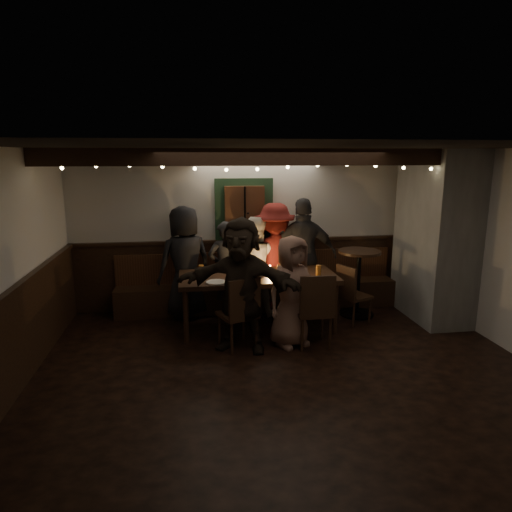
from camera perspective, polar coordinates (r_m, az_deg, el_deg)
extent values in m
cube|color=black|center=(5.64, 3.74, -14.04)|extent=(6.00, 5.00, 0.01)
cube|color=black|center=(5.05, 4.18, 13.49)|extent=(6.00, 5.00, 0.01)
cube|color=beige|center=(7.61, -0.05, 3.33)|extent=(6.00, 0.01, 2.60)
cube|color=beige|center=(5.43, -28.81, -2.01)|extent=(0.01, 5.00, 2.60)
cube|color=black|center=(7.74, -0.02, -2.19)|extent=(6.00, 0.05, 1.10)
cube|color=black|center=(5.64, -27.72, -9.41)|extent=(0.05, 5.00, 1.10)
cube|color=slate|center=(7.54, 21.51, 2.36)|extent=(0.70, 1.40, 2.60)
cube|color=black|center=(7.59, 0.25, -5.04)|extent=(4.60, 0.45, 0.45)
cube|color=#3C2010|center=(7.64, 0.05, -1.23)|extent=(4.60, 0.06, 0.50)
cube|color=#1B331E|center=(7.48, -1.51, 5.86)|extent=(0.95, 0.04, 1.00)
cube|color=#3C2010|center=(7.42, -1.45, 5.81)|extent=(0.64, 0.12, 0.76)
cube|color=black|center=(6.03, 2.06, 12.26)|extent=(6.00, 0.16, 0.22)
sphere|color=#FFE599|center=(6.10, -23.09, 10.07)|extent=(0.04, 0.04, 0.04)
sphere|color=#FFE599|center=(6.02, -19.37, 10.56)|extent=(0.04, 0.04, 0.04)
sphere|color=#FFE599|center=(5.96, -15.53, 10.85)|extent=(0.04, 0.04, 0.04)
sphere|color=#FFE599|center=(5.92, -11.61, 10.88)|extent=(0.04, 0.04, 0.04)
sphere|color=#FFE599|center=(5.91, -7.66, 10.77)|extent=(0.04, 0.04, 0.04)
sphere|color=#FFE599|center=(5.93, -3.72, 10.70)|extent=(0.04, 0.04, 0.04)
sphere|color=#FFE599|center=(5.98, 0.17, 10.80)|extent=(0.04, 0.04, 0.04)
sphere|color=#FFE599|center=(6.05, 3.98, 11.02)|extent=(0.04, 0.04, 0.04)
sphere|color=#FFE599|center=(6.15, 7.70, 11.18)|extent=(0.04, 0.04, 0.04)
sphere|color=#FFE599|center=(6.27, 11.29, 11.12)|extent=(0.04, 0.04, 0.04)
sphere|color=#FFE599|center=(6.42, 14.71, 10.84)|extent=(0.04, 0.04, 0.04)
sphere|color=#FFE599|center=(6.58, 17.96, 10.45)|extent=(0.04, 0.04, 0.04)
sphere|color=#FFE599|center=(6.77, 21.04, 10.13)|extent=(0.04, 0.04, 0.04)
sphere|color=#FFE599|center=(6.97, 23.96, 9.99)|extent=(0.04, 0.04, 0.04)
cube|color=black|center=(6.64, 0.25, -2.65)|extent=(2.27, 0.97, 0.06)
cylinder|color=black|center=(6.31, -8.75, -7.49)|extent=(0.08, 0.08, 0.75)
cylinder|color=black|center=(7.07, -8.73, -5.28)|extent=(0.08, 0.08, 0.75)
cylinder|color=black|center=(6.62, 9.86, -6.56)|extent=(0.08, 0.08, 0.75)
cylinder|color=black|center=(7.35, 7.92, -4.56)|extent=(0.08, 0.08, 0.75)
cylinder|color=#BF7226|center=(6.64, -6.87, -1.78)|extent=(0.08, 0.08, 0.15)
cylinder|color=#BF7226|center=(6.30, -2.79, -2.47)|extent=(0.08, 0.08, 0.15)
cylinder|color=silver|center=(6.80, -1.12, -1.35)|extent=(0.08, 0.08, 0.15)
cylinder|color=#BF7226|center=(6.61, 2.97, -1.77)|extent=(0.08, 0.08, 0.15)
cylinder|color=silver|center=(6.97, 4.11, -1.03)|extent=(0.08, 0.08, 0.15)
cylinder|color=#BF7226|center=(6.64, 7.82, -1.80)|extent=(0.08, 0.08, 0.15)
cylinder|color=white|center=(6.25, -4.98, -3.27)|extent=(0.28, 0.28, 0.02)
cube|color=#B2B2B7|center=(6.57, 0.32, -2.27)|extent=(0.17, 0.11, 0.05)
cylinder|color=#990C0C|center=(6.55, 0.04, -1.78)|extent=(0.04, 0.04, 0.17)
cylinder|color=gold|center=(6.56, 0.60, -1.76)|extent=(0.04, 0.04, 0.17)
cylinder|color=silver|center=(6.70, 1.74, -1.85)|extent=(0.05, 0.05, 0.09)
sphere|color=#FFB24C|center=(6.68, 1.74, -1.31)|extent=(0.03, 0.03, 0.03)
cube|color=black|center=(6.06, -2.32, -7.34)|extent=(0.58, 0.58, 0.04)
cube|color=black|center=(5.80, -1.42, -5.36)|extent=(0.43, 0.20, 0.51)
cylinder|color=black|center=(6.37, -1.61, -8.61)|extent=(0.04, 0.04, 0.44)
cylinder|color=black|center=(6.08, 0.03, -9.68)|extent=(0.04, 0.04, 0.44)
cylinder|color=black|center=(6.22, -4.58, -9.19)|extent=(0.04, 0.04, 0.44)
cylinder|color=black|center=(5.92, -3.05, -10.33)|extent=(0.04, 0.04, 0.44)
cube|color=black|center=(6.17, 7.12, -6.94)|extent=(0.46, 0.46, 0.04)
cube|color=black|center=(5.88, 7.73, -4.98)|extent=(0.46, 0.05, 0.53)
cylinder|color=black|center=(6.47, 8.25, -8.36)|extent=(0.04, 0.04, 0.45)
cylinder|color=black|center=(6.14, 9.23, -9.58)|extent=(0.04, 0.04, 0.45)
cylinder|color=black|center=(6.38, 4.98, -8.59)|extent=(0.04, 0.04, 0.45)
cylinder|color=black|center=(6.04, 5.79, -9.84)|extent=(0.04, 0.04, 0.45)
cube|color=black|center=(7.11, 12.22, -4.93)|extent=(0.54, 0.54, 0.04)
cube|color=black|center=(6.91, 11.21, -3.19)|extent=(0.20, 0.39, 0.47)
cylinder|color=black|center=(7.18, 14.03, -6.70)|extent=(0.04, 0.04, 0.40)
cylinder|color=black|center=(6.95, 12.09, -7.23)|extent=(0.04, 0.04, 0.40)
cylinder|color=black|center=(7.40, 12.19, -6.02)|extent=(0.04, 0.04, 0.40)
cylinder|color=black|center=(7.18, 10.26, -6.51)|extent=(0.04, 0.04, 0.40)
cylinder|color=black|center=(7.58, 12.45, -7.05)|extent=(0.54, 0.54, 0.03)
cylinder|color=black|center=(7.43, 12.63, -3.40)|extent=(0.07, 0.07, 1.04)
cylinder|color=black|center=(7.31, 12.82, 0.51)|extent=(0.66, 0.66, 0.04)
imported|color=black|center=(7.20, -8.87, -0.76)|extent=(1.01, 0.84, 1.76)
imported|color=black|center=(7.25, -3.90, -1.54)|extent=(0.62, 0.47, 1.51)
imported|color=beige|center=(7.25, -0.30, -1.26)|extent=(0.89, 0.77, 1.58)
imported|color=#5C1513|center=(7.37, 2.34, -0.24)|extent=(1.19, 0.73, 1.78)
imported|color=#2A292B|center=(7.38, 5.96, 0.04)|extent=(1.11, 0.51, 1.86)
imported|color=black|center=(5.89, -1.89, -3.64)|extent=(1.70, 1.12, 1.76)
imported|color=#865F4F|center=(6.07, 4.48, -4.44)|extent=(0.86, 0.73, 1.50)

